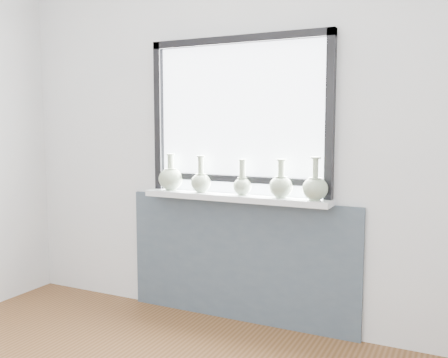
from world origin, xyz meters
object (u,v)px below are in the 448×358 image
at_px(windowsill, 234,197).
at_px(vase_b, 201,181).
at_px(vase_d, 281,185).
at_px(vase_a, 171,178).
at_px(vase_c, 242,184).
at_px(vase_e, 315,187).

height_order(windowsill, vase_b, vase_b).
relative_size(windowsill, vase_d, 5.30).
height_order(vase_a, vase_d, vase_a).
distance_m(vase_a, vase_b, 0.25).
distance_m(vase_b, vase_c, 0.31).
relative_size(windowsill, vase_e, 4.88).
bearing_deg(vase_d, vase_e, -4.23).
bearing_deg(vase_a, vase_c, -0.81).
bearing_deg(vase_d, vase_c, 178.67).
height_order(vase_a, vase_b, vase_a).
xyz_separation_m(vase_b, vase_c, (0.31, 0.00, -0.00)).
distance_m(windowsill, vase_c, 0.11).
xyz_separation_m(vase_d, vase_e, (0.23, -0.02, 0.00)).
distance_m(vase_d, vase_e, 0.23).
bearing_deg(vase_c, vase_e, -2.65).
height_order(vase_b, vase_c, vase_b).
bearing_deg(vase_c, vase_d, -1.33).
relative_size(vase_a, vase_c, 1.09).
xyz_separation_m(windowsill, vase_d, (0.33, -0.01, 0.10)).
bearing_deg(windowsill, vase_b, -179.54).
xyz_separation_m(vase_c, vase_e, (0.50, -0.02, 0.01)).
distance_m(windowsill, vase_b, 0.27).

